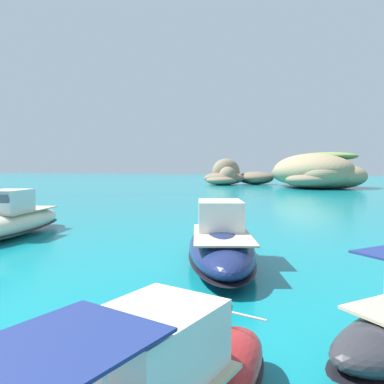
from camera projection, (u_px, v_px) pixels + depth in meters
name	position (u px, v px, depth m)	size (l,w,h in m)	color
islet_large	(318.00, 173.00, 70.55)	(22.29, 28.08, 6.68)	#756651
islet_small	(232.00, 176.00, 83.55)	(16.81, 15.89, 5.80)	#84755B
motorboat_cream	(13.00, 220.00, 20.23)	(4.60, 8.93, 2.52)	beige
motorboat_navy	(221.00, 243.00, 14.34)	(5.09, 8.46, 2.40)	navy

